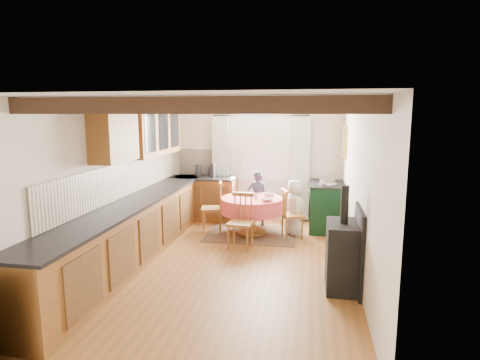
% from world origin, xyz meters
% --- Properties ---
extents(floor, '(3.60, 5.50, 0.00)m').
position_xyz_m(floor, '(0.00, 0.00, 0.00)').
color(floor, '#A05F28').
rests_on(floor, ground).
extents(ceiling, '(3.60, 5.50, 0.00)m').
position_xyz_m(ceiling, '(0.00, 0.00, 2.40)').
color(ceiling, white).
rests_on(ceiling, ground).
extents(wall_back, '(3.60, 0.00, 2.40)m').
position_xyz_m(wall_back, '(0.00, 2.75, 1.20)').
color(wall_back, silver).
rests_on(wall_back, ground).
extents(wall_front, '(3.60, 0.00, 2.40)m').
position_xyz_m(wall_front, '(0.00, -2.75, 1.20)').
color(wall_front, silver).
rests_on(wall_front, ground).
extents(wall_left, '(0.00, 5.50, 2.40)m').
position_xyz_m(wall_left, '(-1.80, 0.00, 1.20)').
color(wall_left, silver).
rests_on(wall_left, ground).
extents(wall_right, '(0.00, 5.50, 2.40)m').
position_xyz_m(wall_right, '(1.80, 0.00, 1.20)').
color(wall_right, silver).
rests_on(wall_right, ground).
extents(beam_a, '(3.60, 0.16, 0.16)m').
position_xyz_m(beam_a, '(0.00, -2.00, 2.31)').
color(beam_a, '#331F13').
rests_on(beam_a, ceiling).
extents(beam_b, '(3.60, 0.16, 0.16)m').
position_xyz_m(beam_b, '(0.00, -1.00, 2.31)').
color(beam_b, '#331F13').
rests_on(beam_b, ceiling).
extents(beam_c, '(3.60, 0.16, 0.16)m').
position_xyz_m(beam_c, '(0.00, 0.00, 2.31)').
color(beam_c, '#331F13').
rests_on(beam_c, ceiling).
extents(beam_d, '(3.60, 0.16, 0.16)m').
position_xyz_m(beam_d, '(0.00, 1.00, 2.31)').
color(beam_d, '#331F13').
rests_on(beam_d, ceiling).
extents(beam_e, '(3.60, 0.16, 0.16)m').
position_xyz_m(beam_e, '(0.00, 2.00, 2.31)').
color(beam_e, '#331F13').
rests_on(beam_e, ceiling).
extents(splash_left, '(0.02, 4.50, 0.55)m').
position_xyz_m(splash_left, '(-1.78, 0.30, 1.20)').
color(splash_left, beige).
rests_on(splash_left, wall_left).
extents(splash_back, '(1.40, 0.02, 0.55)m').
position_xyz_m(splash_back, '(-1.00, 2.73, 1.20)').
color(splash_back, beige).
rests_on(splash_back, wall_back).
extents(base_cabinet_left, '(0.60, 5.30, 0.88)m').
position_xyz_m(base_cabinet_left, '(-1.50, 0.00, 0.44)').
color(base_cabinet_left, brown).
rests_on(base_cabinet_left, floor).
extents(base_cabinet_back, '(1.30, 0.60, 0.88)m').
position_xyz_m(base_cabinet_back, '(-1.05, 2.45, 0.44)').
color(base_cabinet_back, brown).
rests_on(base_cabinet_back, floor).
extents(worktop_left, '(0.64, 5.30, 0.04)m').
position_xyz_m(worktop_left, '(-1.48, 0.00, 0.90)').
color(worktop_left, black).
rests_on(worktop_left, base_cabinet_left).
extents(worktop_back, '(1.30, 0.64, 0.04)m').
position_xyz_m(worktop_back, '(-1.05, 2.43, 0.90)').
color(worktop_back, black).
rests_on(worktop_back, base_cabinet_back).
extents(wall_cabinet_glass, '(0.34, 1.80, 0.90)m').
position_xyz_m(wall_cabinet_glass, '(-1.63, 1.20, 1.95)').
color(wall_cabinet_glass, brown).
rests_on(wall_cabinet_glass, wall_left).
extents(wall_cabinet_solid, '(0.34, 0.90, 0.70)m').
position_xyz_m(wall_cabinet_solid, '(-1.63, -0.30, 1.90)').
color(wall_cabinet_solid, brown).
rests_on(wall_cabinet_solid, wall_left).
extents(window_frame, '(1.34, 0.03, 1.54)m').
position_xyz_m(window_frame, '(0.10, 2.73, 1.60)').
color(window_frame, white).
rests_on(window_frame, wall_back).
extents(window_pane, '(1.20, 0.01, 1.40)m').
position_xyz_m(window_pane, '(0.10, 2.74, 1.60)').
color(window_pane, white).
rests_on(window_pane, wall_back).
extents(curtain_left, '(0.35, 0.10, 2.10)m').
position_xyz_m(curtain_left, '(-0.75, 2.65, 1.10)').
color(curtain_left, silver).
rests_on(curtain_left, wall_back).
extents(curtain_right, '(0.35, 0.10, 2.10)m').
position_xyz_m(curtain_right, '(0.95, 2.65, 1.10)').
color(curtain_right, silver).
rests_on(curtain_right, wall_back).
extents(curtain_rod, '(2.00, 0.03, 0.03)m').
position_xyz_m(curtain_rod, '(0.10, 2.65, 2.20)').
color(curtain_rod, black).
rests_on(curtain_rod, wall_back).
extents(wall_picture, '(0.04, 0.50, 0.60)m').
position_xyz_m(wall_picture, '(1.77, 2.30, 1.70)').
color(wall_picture, gold).
rests_on(wall_picture, wall_right).
extents(wall_plate, '(0.30, 0.02, 0.30)m').
position_xyz_m(wall_plate, '(1.05, 2.72, 1.70)').
color(wall_plate, silver).
rests_on(wall_plate, wall_back).
extents(rug, '(1.67, 1.30, 0.01)m').
position_xyz_m(rug, '(0.09, 1.56, 0.01)').
color(rug, '#3E271B').
rests_on(rug, floor).
extents(dining_table, '(1.15, 1.15, 0.69)m').
position_xyz_m(dining_table, '(0.09, 1.56, 0.35)').
color(dining_table, '#F06955').
rests_on(dining_table, floor).
extents(chair_near, '(0.44, 0.46, 0.93)m').
position_xyz_m(chair_near, '(0.02, 0.72, 0.46)').
color(chair_near, '#936026').
rests_on(chair_near, floor).
extents(chair_left, '(0.51, 0.49, 0.96)m').
position_xyz_m(chair_left, '(-0.69, 1.60, 0.48)').
color(chair_left, '#936026').
rests_on(chair_left, floor).
extents(chair_right, '(0.50, 0.49, 0.89)m').
position_xyz_m(chair_right, '(0.84, 1.51, 0.44)').
color(chair_right, '#936026').
rests_on(chair_right, floor).
extents(aga_range, '(0.65, 1.01, 0.93)m').
position_xyz_m(aga_range, '(1.47, 2.13, 0.47)').
color(aga_range, black).
rests_on(aga_range, floor).
extents(cast_iron_stove, '(0.41, 0.68, 1.35)m').
position_xyz_m(cast_iron_stove, '(1.58, -0.57, 0.68)').
color(cast_iron_stove, black).
rests_on(cast_iron_stove, floor).
extents(child_far, '(0.47, 0.37, 1.12)m').
position_xyz_m(child_far, '(0.11, 2.15, 0.56)').
color(child_far, '#272B40').
rests_on(child_far, floor).
extents(child_right, '(0.45, 0.57, 1.03)m').
position_xyz_m(child_right, '(0.86, 1.69, 0.52)').
color(child_right, silver).
rests_on(child_right, floor).
extents(bowl_a, '(0.31, 0.31, 0.05)m').
position_xyz_m(bowl_a, '(0.39, 1.34, 0.72)').
color(bowl_a, silver).
rests_on(bowl_a, dining_table).
extents(bowl_b, '(0.22, 0.22, 0.06)m').
position_xyz_m(bowl_b, '(0.39, 1.78, 0.72)').
color(bowl_b, silver).
rests_on(bowl_b, dining_table).
extents(cup, '(0.10, 0.10, 0.09)m').
position_xyz_m(cup, '(0.17, 1.51, 0.74)').
color(cup, silver).
rests_on(cup, dining_table).
extents(canister_tall, '(0.14, 0.14, 0.23)m').
position_xyz_m(canister_tall, '(-1.21, 2.51, 1.04)').
color(canister_tall, '#262628').
rests_on(canister_tall, worktop_back).
extents(canister_wide, '(0.18, 0.18, 0.20)m').
position_xyz_m(canister_wide, '(-0.92, 2.56, 1.02)').
color(canister_wide, '#262628').
rests_on(canister_wide, worktop_back).
extents(canister_slim, '(0.10, 0.10, 0.29)m').
position_xyz_m(canister_slim, '(-0.85, 2.37, 1.06)').
color(canister_slim, '#262628').
rests_on(canister_slim, worktop_back).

